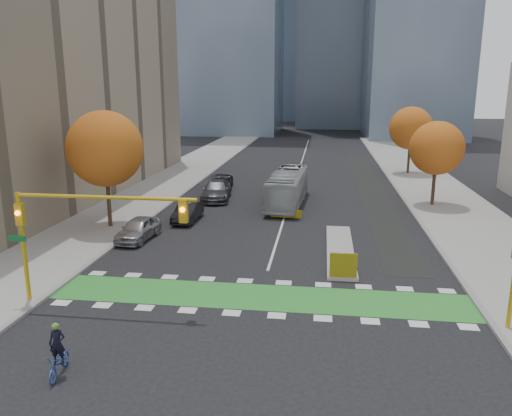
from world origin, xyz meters
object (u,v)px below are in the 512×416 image
(hazard_board, at_px, (343,265))
(tree_west, at_px, (105,149))
(parked_car_a, at_px, (138,229))
(tree_east_far, at_px, (411,128))
(traffic_signal_west, at_px, (75,220))
(cyclist, at_px, (59,358))
(parked_car_c, at_px, (216,190))
(bus, at_px, (288,187))
(parked_car_d, at_px, (221,182))
(parked_car_b, at_px, (188,212))
(tree_east_near, at_px, (437,148))

(hazard_board, relative_size, tree_west, 0.17)
(parked_car_a, bearing_deg, tree_east_far, 57.57)
(traffic_signal_west, bearing_deg, parked_car_a, 96.08)
(cyclist, bearing_deg, parked_car_c, 83.24)
(cyclist, height_order, bus, bus)
(parked_car_d, bearing_deg, bus, -47.73)
(hazard_board, xyz_separation_m, tree_west, (-16.00, 7.80, 4.82))
(tree_west, distance_m, parked_car_b, 7.43)
(bus, bearing_deg, parked_car_c, 173.88)
(bus, xyz_separation_m, parked_car_c, (-6.41, 1.05, -0.63))
(tree_east_far, height_order, cyclist, tree_east_far)
(parked_car_a, bearing_deg, tree_west, 145.16)
(cyclist, bearing_deg, tree_east_far, 59.42)
(traffic_signal_west, distance_m, parked_car_a, 10.62)
(tree_east_far, xyz_separation_m, traffic_signal_west, (-20.43, -38.51, -1.21))
(traffic_signal_west, height_order, parked_car_b, traffic_signal_west)
(tree_east_far, distance_m, traffic_signal_west, 43.61)
(parked_car_d, bearing_deg, parked_car_c, -90.09)
(tree_east_near, bearing_deg, parked_car_b, -158.59)
(tree_west, xyz_separation_m, tree_east_near, (24.00, 10.00, -0.75))
(hazard_board, bearing_deg, tree_west, 154.01)
(tree_east_near, bearing_deg, bus, -175.43)
(parked_car_c, bearing_deg, parked_car_b, -100.25)
(bus, bearing_deg, tree_west, -139.67)
(tree_east_far, distance_m, parked_car_a, 35.96)
(hazard_board, xyz_separation_m, tree_east_near, (8.00, 17.80, 4.06))
(parked_car_b, xyz_separation_m, parked_car_c, (0.56, 7.55, 0.15))
(parked_car_d, bearing_deg, parked_car_b, -96.75)
(traffic_signal_west, distance_m, parked_car_b, 15.43)
(hazard_board, distance_m, parked_car_a, 14.05)
(traffic_signal_west, bearing_deg, cyclist, -70.68)
(tree_west, relative_size, cyclist, 4.20)
(parked_car_a, distance_m, parked_car_c, 12.80)
(tree_east_near, height_order, cyclist, tree_east_near)
(hazard_board, relative_size, cyclist, 0.71)
(tree_west, xyz_separation_m, parked_car_b, (4.94, 2.53, -4.93))
(cyclist, relative_size, bus, 0.19)
(parked_car_a, xyz_separation_m, parked_car_d, (1.90, 17.55, -0.08))
(tree_east_far, xyz_separation_m, bus, (-12.59, -16.97, -3.77))
(traffic_signal_west, height_order, cyclist, traffic_signal_west)
(tree_west, height_order, parked_car_a, tree_west)
(tree_east_far, height_order, bus, tree_east_far)
(parked_car_c, bearing_deg, tree_east_far, 33.93)
(parked_car_b, bearing_deg, tree_west, -151.64)
(parked_car_c, bearing_deg, tree_west, -124.66)
(traffic_signal_west, distance_m, parked_car_d, 27.81)
(tree_west, height_order, bus, tree_west)
(tree_west, distance_m, parked_car_d, 16.61)
(tree_west, height_order, parked_car_d, tree_west)
(tree_east_far, relative_size, parked_car_a, 1.77)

